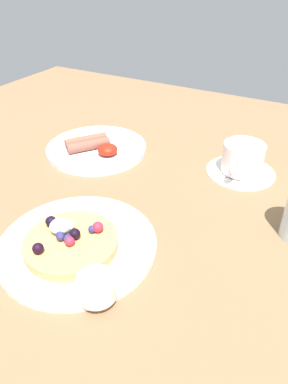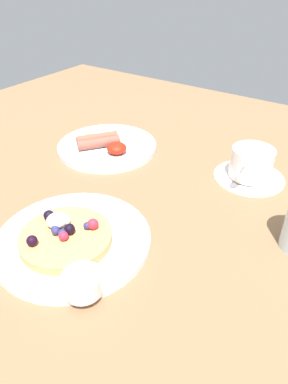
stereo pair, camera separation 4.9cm
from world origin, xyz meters
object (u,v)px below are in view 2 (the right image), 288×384
(coffee_saucer, at_px, (249,177))
(coffee_cup, at_px, (251,162))
(breakfast_plate, at_px, (107,147))
(syrup_ramekin, at_px, (82,282))
(pancake_plate, at_px, (73,240))

(coffee_saucer, height_order, coffee_cup, coffee_cup)
(breakfast_plate, distance_m, coffee_cup, 0.32)
(syrup_ramekin, xyz_separation_m, coffee_saucer, (0.07, 0.41, -0.02))
(pancake_plate, bearing_deg, coffee_cup, 65.09)
(breakfast_plate, height_order, coffee_cup, coffee_cup)
(breakfast_plate, height_order, coffee_saucer, breakfast_plate)
(pancake_plate, xyz_separation_m, coffee_cup, (0.16, 0.34, 0.03))
(pancake_plate, xyz_separation_m, coffee_saucer, (0.16, 0.34, -0.00))
(pancake_plate, distance_m, coffee_cup, 0.37)
(pancake_plate, xyz_separation_m, syrup_ramekin, (0.08, -0.07, 0.02))
(coffee_saucer, bearing_deg, syrup_ramekin, -100.13)
(syrup_ramekin, xyz_separation_m, breakfast_plate, (-0.24, 0.34, -0.02))
(syrup_ramekin, relative_size, coffee_cup, 0.46)
(pancake_plate, distance_m, breakfast_plate, 0.32)
(coffee_cup, bearing_deg, syrup_ramekin, -100.16)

